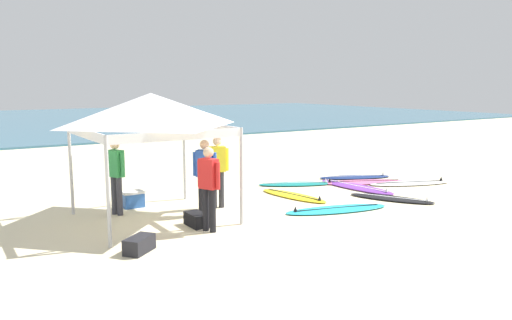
# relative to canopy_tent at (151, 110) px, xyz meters

# --- Properties ---
(ground_plane) EXTENTS (80.00, 80.00, 0.00)m
(ground_plane) POSITION_rel_canopy_tent_xyz_m (2.82, -1.13, -2.39)
(ground_plane) COLOR beige
(sea) EXTENTS (80.00, 36.00, 0.10)m
(sea) POSITION_rel_canopy_tent_xyz_m (2.82, 32.64, -2.34)
(sea) COLOR #386B84
(sea) RESTS_ON ground
(canopy_tent) EXTENTS (2.91, 2.91, 2.75)m
(canopy_tent) POSITION_rel_canopy_tent_xyz_m (0.00, 0.00, 0.00)
(canopy_tent) COLOR #B7B7BC
(canopy_tent) RESTS_ON ground
(surfboard_white) EXTENTS (2.57, 1.54, 0.19)m
(surfboard_white) POSITION_rel_canopy_tent_xyz_m (7.80, -0.49, -2.35)
(surfboard_white) COLOR white
(surfboard_white) RESTS_ON ground
(surfboard_navy) EXTENTS (2.34, 1.49, 0.19)m
(surfboard_navy) POSITION_rel_canopy_tent_xyz_m (7.14, 1.11, -2.35)
(surfboard_navy) COLOR navy
(surfboard_navy) RESTS_ON ground
(surfboard_cyan) EXTENTS (2.66, 1.33, 0.19)m
(surfboard_cyan) POSITION_rel_canopy_tent_xyz_m (3.86, -1.64, -2.35)
(surfboard_cyan) COLOR #23B2CC
(surfboard_cyan) RESTS_ON ground
(surfboard_teal) EXTENTS (2.23, 1.51, 0.19)m
(surfboard_teal) POSITION_rel_canopy_tent_xyz_m (4.90, 1.26, -2.35)
(surfboard_teal) COLOR #19847F
(surfboard_teal) RESTS_ON ground
(surfboard_black) EXTENTS (1.50, 2.19, 0.19)m
(surfboard_black) POSITION_rel_canopy_tent_xyz_m (5.80, -1.58, -2.35)
(surfboard_black) COLOR black
(surfboard_black) RESTS_ON ground
(surfboard_purple) EXTENTS (0.92, 2.65, 0.19)m
(surfboard_purple) POSITION_rel_canopy_tent_xyz_m (6.08, -0.01, -2.35)
(surfboard_purple) COLOR purple
(surfboard_purple) RESTS_ON ground
(surfboard_pink) EXTENTS (2.65, 1.68, 0.19)m
(surfboard_pink) POSITION_rel_canopy_tent_xyz_m (6.76, 0.38, -2.35)
(surfboard_pink) COLOR pink
(surfboard_pink) RESTS_ON ground
(surfboard_yellow) EXTENTS (0.96, 2.25, 0.19)m
(surfboard_yellow) POSITION_rel_canopy_tent_xyz_m (3.88, 0.04, -2.35)
(surfboard_yellow) COLOR yellow
(surfboard_yellow) RESTS_ON ground
(person_red) EXTENTS (0.34, 0.51, 1.71)m
(person_red) POSITION_rel_canopy_tent_xyz_m (0.58, -1.49, -1.40)
(person_red) COLOR black
(person_red) RESTS_ON ground
(person_yellow) EXTENTS (0.54, 0.30, 1.71)m
(person_yellow) POSITION_rel_canopy_tent_xyz_m (1.67, 0.13, -1.40)
(person_yellow) COLOR #2D2D33
(person_yellow) RESTS_ON ground
(person_green) EXTENTS (0.34, 0.51, 1.71)m
(person_green) POSITION_rel_canopy_tent_xyz_m (-0.56, 0.80, -1.40)
(person_green) COLOR #383842
(person_green) RESTS_ON ground
(person_blue) EXTENTS (0.42, 0.41, 1.71)m
(person_blue) POSITION_rel_canopy_tent_xyz_m (1.12, -0.28, -1.40)
(person_blue) COLOR black
(person_blue) RESTS_ON ground
(gear_bag_near_tent) EXTENTS (0.67, 0.62, 0.28)m
(gear_bag_near_tent) POSITION_rel_canopy_tent_xyz_m (-1.04, -1.93, -2.25)
(gear_bag_near_tent) COLOR #232328
(gear_bag_near_tent) RESTS_ON ground
(gear_bag_by_pole) EXTENTS (0.32, 0.60, 0.28)m
(gear_bag_by_pole) POSITION_rel_canopy_tent_xyz_m (0.53, -1.01, -2.25)
(gear_bag_by_pole) COLOR black
(gear_bag_by_pole) RESTS_ON ground
(cooler_box) EXTENTS (0.50, 0.36, 0.39)m
(cooler_box) POSITION_rel_canopy_tent_xyz_m (-0.03, 1.28, -2.19)
(cooler_box) COLOR #2D60B7
(cooler_box) RESTS_ON ground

